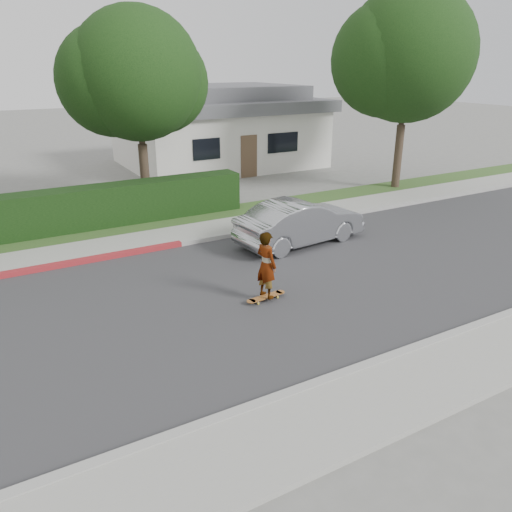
% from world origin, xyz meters
% --- Properties ---
extents(ground, '(120.00, 120.00, 0.00)m').
position_xyz_m(ground, '(0.00, 0.00, 0.00)').
color(ground, slate).
rests_on(ground, ground).
extents(road, '(60.00, 8.00, 0.01)m').
position_xyz_m(road, '(0.00, 0.00, 0.01)').
color(road, '#2D2D30').
rests_on(road, ground).
extents(curb_near, '(60.00, 0.20, 0.15)m').
position_xyz_m(curb_near, '(0.00, -4.10, 0.07)').
color(curb_near, '#9E9E99').
rests_on(curb_near, ground).
extents(sidewalk_near, '(60.00, 1.60, 0.12)m').
position_xyz_m(sidewalk_near, '(0.00, -5.00, 0.06)').
color(sidewalk_near, gray).
rests_on(sidewalk_near, ground).
extents(curb_far, '(60.00, 0.20, 0.15)m').
position_xyz_m(curb_far, '(0.00, 4.10, 0.07)').
color(curb_far, '#9E9E99').
rests_on(curb_far, ground).
extents(sidewalk_far, '(60.00, 1.60, 0.12)m').
position_xyz_m(sidewalk_far, '(0.00, 5.00, 0.06)').
color(sidewalk_far, gray).
rests_on(sidewalk_far, ground).
extents(planting_strip, '(60.00, 1.60, 0.10)m').
position_xyz_m(planting_strip, '(0.00, 6.60, 0.05)').
color(planting_strip, '#2D4C1E').
rests_on(planting_strip, ground).
extents(hedge, '(15.00, 1.00, 1.50)m').
position_xyz_m(hedge, '(-3.00, 7.20, 0.75)').
color(hedge, black).
rests_on(hedge, ground).
extents(tree_center, '(5.66, 4.84, 7.44)m').
position_xyz_m(tree_center, '(1.49, 9.19, 4.90)').
color(tree_center, '#33261C').
rests_on(tree_center, ground).
extents(tree_right, '(6.32, 5.60, 8.56)m').
position_xyz_m(tree_right, '(12.49, 6.69, 5.63)').
color(tree_right, '#33261C').
rests_on(tree_right, ground).
extents(house, '(10.60, 8.60, 4.30)m').
position_xyz_m(house, '(8.00, 16.00, 2.10)').
color(house, beige).
rests_on(house, ground).
extents(skateboard, '(1.12, 0.33, 0.10)m').
position_xyz_m(skateboard, '(1.39, -0.60, 0.10)').
color(skateboard, gold).
rests_on(skateboard, ground).
extents(skateboarder, '(0.51, 0.67, 1.66)m').
position_xyz_m(skateboarder, '(1.39, -0.60, 0.94)').
color(skateboarder, white).
rests_on(skateboarder, skateboard).
extents(car_silver, '(4.46, 1.95, 1.43)m').
position_xyz_m(car_silver, '(4.45, 2.44, 0.71)').
color(car_silver, '#AAACB1').
rests_on(car_silver, ground).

